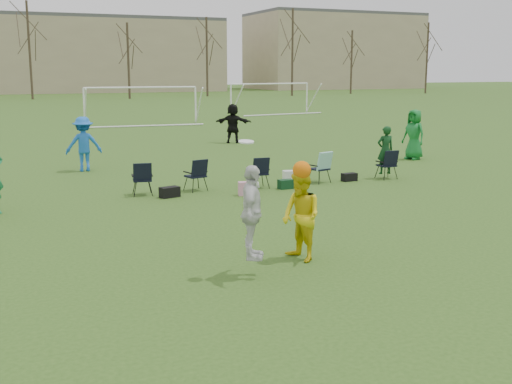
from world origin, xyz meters
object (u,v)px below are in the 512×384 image
fielder_blue (84,144)px  goal_right (270,90)px  fielder_green_far (414,134)px  goal_mid (141,95)px  center_contest (282,214)px  fielder_black (233,123)px

fielder_blue → goal_right: (18.43, 24.68, 0.95)m
goal_right → fielder_green_far: bearing=-110.1°
goal_mid → goal_right: (12.00, 6.00, 0.00)m
goal_mid → center_contest: bearing=-94.6°
center_contest → goal_mid: (4.76, 31.66, 0.92)m
goal_right → center_contest: bearing=-122.0°
fielder_green_far → goal_mid: 21.72m
goal_mid → goal_right: bearing=30.6°
goal_mid → fielder_black: bearing=-78.5°
fielder_black → center_contest: 20.22m
fielder_black → center_contest: bearing=103.2°
fielder_black → goal_mid: (-1.64, 12.48, 0.96)m
fielder_green_far → goal_mid: goal_mid is taller
fielder_black → center_contest: (-6.40, -19.18, 0.04)m
fielder_blue → goal_mid: bearing=-105.7°
fielder_blue → goal_mid: 19.78m
goal_right → fielder_blue: bearing=-134.8°
fielder_blue → center_contest: bearing=100.6°
center_contest → fielder_blue: bearing=97.3°
fielder_green_far → fielder_black: (-4.61, 8.30, -0.04)m
fielder_black → goal_right: goal_right is taller
fielder_green_far → fielder_black: bearing=-167.9°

